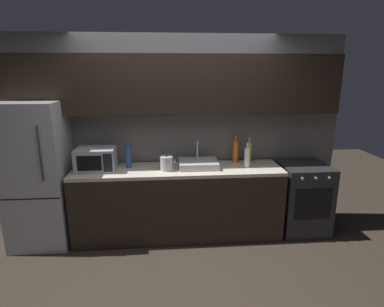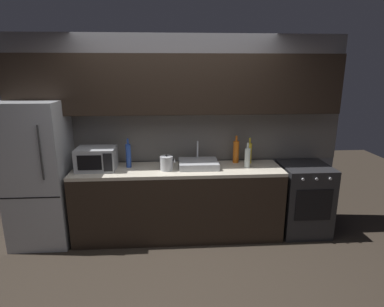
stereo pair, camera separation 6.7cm
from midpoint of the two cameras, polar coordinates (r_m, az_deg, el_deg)
ground_plane at (r=3.52m, az=-1.38°, el=-21.38°), size 10.00×10.00×0.00m
back_wall at (r=4.06m, az=-2.26°, el=7.40°), size 4.30×0.44×2.50m
counter_run at (r=4.07m, az=-1.98°, el=-8.68°), size 2.56×0.60×0.90m
refrigerator at (r=4.22m, az=-25.21°, el=-3.27°), size 0.68×0.69×1.73m
oven_range at (r=4.42m, az=19.68°, el=-7.63°), size 0.60×0.62×0.90m
microwave at (r=3.99m, az=-16.26°, el=-0.89°), size 0.46×0.35×0.27m
sink_basin at (r=3.95m, az=1.64°, el=-1.86°), size 0.48×0.38×0.30m
kettle at (r=3.83m, az=-4.07°, el=-1.74°), size 0.19×0.15×0.20m
wine_bottle_orange at (r=4.16m, az=8.33°, el=0.37°), size 0.08×0.08×0.35m
wine_bottle_blue at (r=3.98m, az=-10.82°, el=-0.33°), size 0.06×0.06×0.36m
wine_bottle_yellow at (r=4.16m, az=10.68°, el=0.13°), size 0.06×0.06×0.33m
wine_bottle_clear at (r=3.97m, az=10.34°, el=-0.72°), size 0.07×0.07×0.31m
mug_teal at (r=4.04m, az=-3.82°, el=-1.46°), size 0.07×0.07×0.09m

